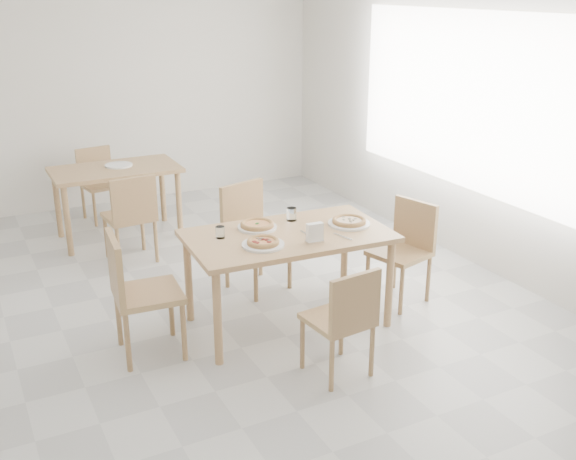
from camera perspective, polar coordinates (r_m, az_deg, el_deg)
name	(u,v)px	position (r m, az deg, el deg)	size (l,w,h in m)	color
room	(467,101)	(6.47, 14.88, 10.50)	(7.28, 7.00, 7.00)	beige
main_table	(288,244)	(5.08, 0.00, -1.15)	(1.56, 0.95, 0.75)	tan
chair_south	(345,316)	(4.47, 4.82, -7.26)	(0.43, 0.43, 0.79)	tan
chair_north	(251,228)	(5.80, -3.14, 0.14)	(0.56, 0.56, 0.91)	tan
chair_west	(135,287)	(4.81, -12.84, -4.74)	(0.49, 0.49, 0.92)	tan
chair_east	(406,244)	(5.65, 9.95, -1.17)	(0.51, 0.51, 0.84)	tan
plate_margherita	(257,227)	(5.16, -2.62, 0.24)	(0.30, 0.30, 0.02)	white
plate_mushroom	(349,224)	(5.25, 5.19, 0.55)	(0.33, 0.33, 0.02)	white
plate_pepperoni	(263,245)	(4.81, -2.12, -1.25)	(0.31, 0.31, 0.02)	white
pizza_margherita	(257,224)	(5.15, -2.63, 0.47)	(0.28, 0.28, 0.03)	tan
pizza_mushroom	(349,221)	(5.24, 5.20, 0.78)	(0.27, 0.27, 0.03)	tan
pizza_pepperoni	(263,242)	(4.80, -2.12, -0.99)	(0.24, 0.24, 0.03)	tan
tumbler_a	(291,214)	(5.31, 0.30, 1.35)	(0.08, 0.08, 0.10)	white
tumbler_b	(220,232)	(4.97, -5.77, -0.19)	(0.07, 0.07, 0.09)	white
napkin_holder	(315,233)	(4.86, 2.28, -0.28)	(0.13, 0.07, 0.15)	silver
fork_a	(307,234)	(5.02, 1.60, -0.38)	(0.02, 0.19, 0.01)	silver
fork_b	(343,237)	(4.99, 4.66, -0.56)	(0.02, 0.19, 0.01)	silver
second_table	(116,177)	(7.12, -14.38, 4.33)	(1.27, 0.73, 0.75)	tan
chair_back_s	(131,213)	(6.45, -13.12, 1.45)	(0.46, 0.46, 0.87)	tan
chair_back_n	(99,178)	(7.84, -15.74, 4.23)	(0.45, 0.45, 0.80)	tan
plate_empty	(119,165)	(7.15, -14.15, 5.34)	(0.28, 0.28, 0.02)	white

